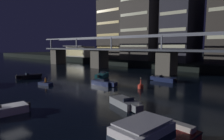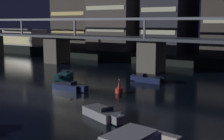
# 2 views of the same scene
# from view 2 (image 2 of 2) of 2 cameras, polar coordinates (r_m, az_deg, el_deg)

# --- Properties ---
(far_riverbank) EXTENTS (240.00, 80.00, 2.20)m
(far_riverbank) POSITION_cam_2_polar(r_m,az_deg,el_deg) (99.09, 19.40, 4.11)
(far_riverbank) COLOR black
(far_riverbank) RESTS_ON ground
(river_bridge) EXTENTS (95.03, 6.40, 9.38)m
(river_bridge) POSITION_cam_2_polar(r_m,az_deg,el_deg) (53.43, 7.45, 4.06)
(river_bridge) COLOR #605B51
(river_bridge) RESTS_ON ground
(tower_west_low) EXTENTS (11.38, 12.94, 21.95)m
(tower_west_low) POSITION_cam_2_polar(r_m,az_deg,el_deg) (81.75, -5.50, 12.02)
(tower_west_low) COLOR #38332D
(tower_west_low) RESTS_ON far_riverbank
(waterfront_pavilion) EXTENTS (12.40, 7.40, 4.70)m
(waterfront_pavilion) POSITION_cam_2_polar(r_m,az_deg,el_deg) (91.23, -16.15, 5.99)
(waterfront_pavilion) COLOR #B2AD9E
(waterfront_pavilion) RESTS_ON far_riverbank
(speedboat_near_center) EXTENTS (5.09, 3.06, 1.16)m
(speedboat_near_center) POSITION_cam_2_polar(r_m,az_deg,el_deg) (27.78, -1.68, -8.20)
(speedboat_near_center) COLOR gray
(speedboat_near_center) RESTS_ON ground
(speedboat_near_right) EXTENTS (3.20, 5.03, 1.16)m
(speedboat_near_right) POSITION_cam_2_polar(r_m,az_deg,el_deg) (48.00, -8.88, -0.98)
(speedboat_near_right) COLOR #196066
(speedboat_near_right) RESTS_ON ground
(speedboat_mid_center) EXTENTS (5.21, 1.92, 1.16)m
(speedboat_mid_center) POSITION_cam_2_polar(r_m,az_deg,el_deg) (39.28, -7.98, -3.17)
(speedboat_mid_center) COLOR #19234C
(speedboat_mid_center) RESTS_ON ground
(speedboat_far_left) EXTENTS (5.21, 1.92, 1.16)m
(speedboat_far_left) POSITION_cam_2_polar(r_m,az_deg,el_deg) (44.46, 6.78, -1.72)
(speedboat_far_left) COLOR #19234C
(speedboat_far_left) RESTS_ON ground
(channel_buoy) EXTENTS (0.90, 0.90, 1.76)m
(channel_buoy) POSITION_cam_2_polar(r_m,az_deg,el_deg) (37.29, 1.33, -3.64)
(channel_buoy) COLOR red
(channel_buoy) RESTS_ON ground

